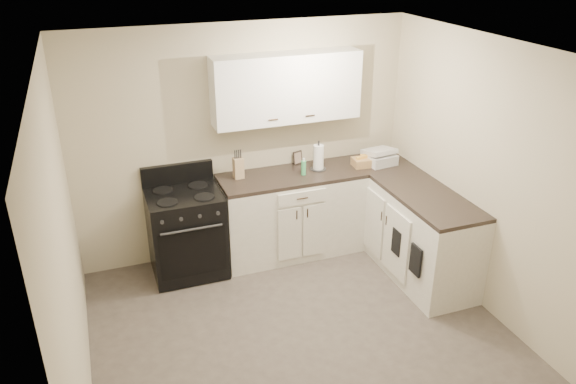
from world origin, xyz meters
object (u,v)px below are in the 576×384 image
object	(u,v)px
wicker_basket	(365,162)
countertop_grill	(380,159)
stove	(187,233)
knife_block	(238,168)
paper_towel	(318,157)

from	to	relation	value
wicker_basket	countertop_grill	distance (m)	0.18
stove	knife_block	bearing A→B (deg)	11.68
knife_block	paper_towel	xyz separation A→B (m)	(0.87, -0.07, 0.03)
stove	countertop_grill	world-z (taller)	countertop_grill
paper_towel	knife_block	bearing A→B (deg)	175.33
paper_towel	countertop_grill	bearing A→B (deg)	-6.47
stove	countertop_grill	xyz separation A→B (m)	(2.19, -0.02, 0.54)
stove	knife_block	distance (m)	0.86
countertop_grill	stove	bearing A→B (deg)	172.44
stove	knife_block	xyz separation A→B (m)	(0.61, 0.13, 0.59)
wicker_basket	stove	bearing A→B (deg)	179.20
wicker_basket	knife_block	bearing A→B (deg)	173.69
paper_towel	countertop_grill	distance (m)	0.71
knife_block	countertop_grill	size ratio (longest dim) A/B	0.71
countertop_grill	wicker_basket	bearing A→B (deg)	174.05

